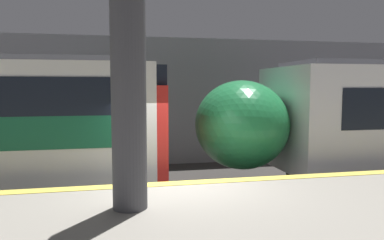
{
  "coord_description": "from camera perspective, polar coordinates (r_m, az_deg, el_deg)",
  "views": [
    {
      "loc": [
        -1.2,
        -6.96,
        2.84
      ],
      "look_at": [
        0.48,
        0.94,
        2.12
      ],
      "focal_mm": 35.0,
      "sensor_mm": 36.0,
      "label": 1
    }
  ],
  "objects": [
    {
      "name": "support_pillar_near",
      "position": [
        5.56,
        -9.66,
        6.5
      ],
      "size": [
        0.52,
        0.52,
        3.92
      ],
      "color": "#47474C",
      "rests_on": "platform"
    },
    {
      "name": "station_rear_barrier",
      "position": [
        13.56,
        -6.92,
        2.78
      ],
      "size": [
        50.0,
        0.15,
        4.6
      ],
      "color": "gray",
      "rests_on": "ground"
    },
    {
      "name": "ground_plane",
      "position": [
        7.61,
        -2.16,
        -16.82
      ],
      "size": [
        120.0,
        120.0,
        0.0
      ],
      "primitive_type": "plane",
      "color": "#33302D"
    }
  ]
}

